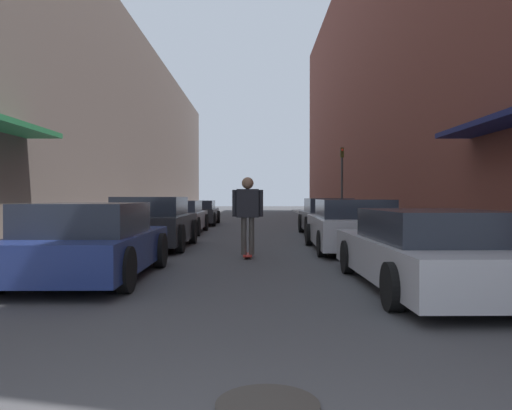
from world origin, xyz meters
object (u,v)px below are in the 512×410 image
Objects in this scene: parked_car_right_0 at (427,251)px; traffic_light at (340,177)px; parked_car_left_0 at (88,242)px; manhole_cover at (266,405)px; parked_car_left_1 at (151,223)px; parked_car_left_3 at (196,213)px; parked_car_right_1 at (350,226)px; parked_car_right_2 at (326,217)px; parked_car_left_2 at (178,217)px; skateboarder at (246,208)px.

traffic_light is (1.35, 15.42, 1.72)m from parked_car_right_0.
manhole_cover is at bearing -60.53° from parked_car_left_0.
traffic_light is (6.75, 9.37, 1.62)m from parked_car_left_1.
parked_car_left_3 is 1.00× the size of parked_car_right_1.
parked_car_left_2 is at bearing 171.82° from parked_car_right_2.
parked_car_left_1 is at bearing 105.77° from manhole_cover.
parked_car_left_3 is at bearing 164.69° from traffic_light.
parked_car_right_2 reaches higher than parked_car_right_1.
parked_car_left_2 is 5.56m from parked_car_right_2.
parked_car_left_1 is at bearing 172.73° from parked_car_right_1.
parked_car_left_2 is 12.73m from parked_car_right_0.
traffic_light is at bearing -15.31° from parked_car_left_3.
parked_car_right_2 is (5.52, -6.61, 0.05)m from parked_car_left_3.
parked_car_right_2 reaches higher than parked_car_left_2.
parked_car_left_0 is 1.04× the size of parked_car_left_1.
parked_car_right_2 reaches higher than parked_car_left_3.
traffic_light is (6.85, 3.94, 1.68)m from parked_car_left_2.
parked_car_left_1 is 1.15× the size of traffic_light.
traffic_light is (1.47, 10.04, 1.66)m from parked_car_right_1.
parked_car_left_1 is 11.25m from parked_car_left_3.
parked_car_right_1 is at bearing 40.02° from parked_car_left_0.
parked_car_right_2 is at bearing 67.67° from skateboarder.
parked_car_right_2 is 1.13× the size of traffic_light.
parked_car_left_1 reaches higher than parked_car_right_2.
parked_car_left_0 is at bearing -115.01° from traffic_light.
parked_car_right_0 is (5.40, -6.05, -0.09)m from parked_car_left_1.
parked_car_left_2 is at bearing 109.72° from skateboarder.
parked_car_right_0 is at bearing -64.41° from parked_car_left_2.
parked_car_left_0 is 2.29× the size of skateboarder.
parked_car_left_0 is at bearing -89.60° from parked_car_left_3.
parked_car_left_3 is at bearing 90.59° from parked_car_left_1.
parked_car_right_1 is at bearing -91.39° from parked_car_right_2.
skateboarder is (2.72, -7.58, 0.52)m from parked_car_left_2.
parked_car_right_2 is at bearing 60.98° from parked_car_left_0.
skateboarder is at bearing -70.28° from parked_car_left_2.
parked_car_left_3 is 7.32m from traffic_light.
parked_car_left_0 is 5.10m from parked_car_left_1.
parked_car_left_2 is 1.04× the size of parked_car_right_1.
parked_car_right_1 is at bearing -65.67° from parked_car_left_3.
manhole_cover is (2.98, -15.64, -0.61)m from parked_car_left_2.
parked_car_right_0 is 5.38m from parked_car_right_1.
skateboarder is (2.73, -13.39, 0.53)m from parked_car_left_3.
parked_car_left_2 is at bearing 100.80° from manhole_cover.
parked_car_left_1 is 11.66m from traffic_light.
manhole_cover is (2.88, -10.21, -0.67)m from parked_car_left_1.
parked_car_left_1 is 0.91× the size of parked_car_left_3.
parked_car_left_3 is at bearing 114.33° from parked_car_right_1.
parked_car_left_0 reaches higher than parked_car_left_2.
parked_car_left_2 is 5.81m from parked_car_left_3.
traffic_light is at bearing 29.88° from parked_car_left_2.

